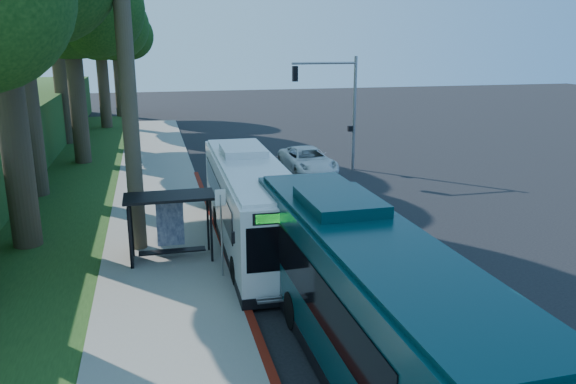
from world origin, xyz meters
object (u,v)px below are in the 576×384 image
object	(u,v)px
bus_shelter	(163,214)
pickup	(308,160)
teal_bus	(366,295)
white_bus	(251,201)

from	to	relation	value
bus_shelter	pickup	world-z (taller)	bus_shelter
teal_bus	pickup	xyz separation A→B (m)	(4.35, 20.73, -1.11)
bus_shelter	white_bus	bearing A→B (deg)	19.40
bus_shelter	pickup	size ratio (longest dim) A/B	0.57
white_bus	pickup	xyz separation A→B (m)	(5.55, 11.36, -0.97)
bus_shelter	white_bus	xyz separation A→B (m)	(3.46, 1.22, -0.06)
white_bus	pickup	bearing A→B (deg)	64.91
white_bus	teal_bus	bearing A→B (deg)	-81.79
white_bus	pickup	distance (m)	12.68
teal_bus	pickup	distance (m)	21.22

